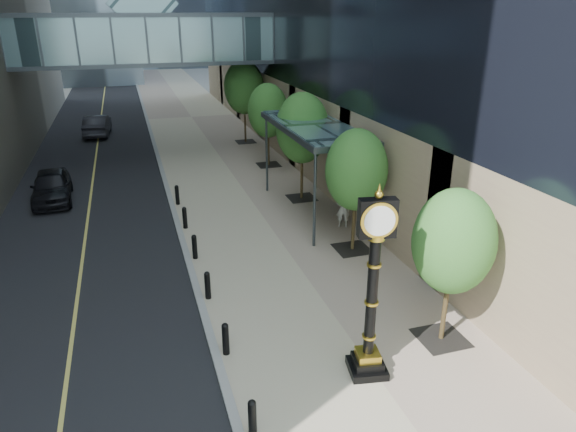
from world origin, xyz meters
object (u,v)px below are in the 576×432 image
object	(u,v)px
car_near	(52,186)
pedestrian	(343,209)
street_clock	(372,299)
car_far	(97,125)

from	to	relation	value
car_near	pedestrian	bearing A→B (deg)	-34.13
street_clock	pedestrian	distance (m)	10.22
street_clock	pedestrian	xyz separation A→B (m)	(3.34, 9.55, -1.42)
pedestrian	car_far	xyz separation A→B (m)	(-11.15, 23.00, -0.08)
pedestrian	car_near	distance (m)	15.09
pedestrian	car_near	xyz separation A→B (m)	(-12.94, 7.77, -0.10)
street_clock	car_far	bearing A→B (deg)	113.46
car_far	car_near	bearing A→B (deg)	87.82
car_far	pedestrian	bearing A→B (deg)	120.37
car_near	car_far	size ratio (longest dim) A/B	0.95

